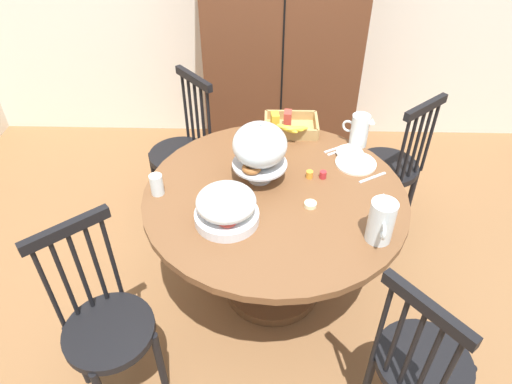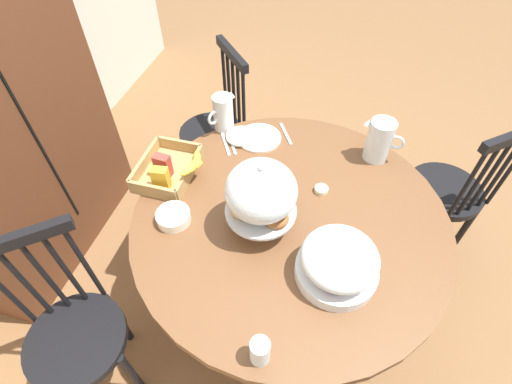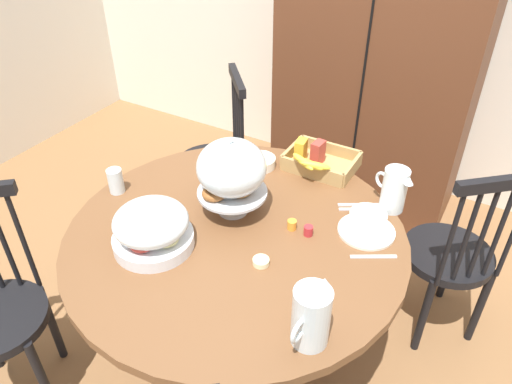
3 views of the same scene
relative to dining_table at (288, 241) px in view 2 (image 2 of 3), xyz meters
name	(u,v)px [view 2 (image 2 of 3)]	position (x,y,z in m)	size (l,w,h in m)	color
ground_plane	(283,297)	(0.00, -0.01, -0.55)	(10.00, 10.00, 0.00)	brown
dining_table	(288,241)	(0.00, 0.00, 0.00)	(1.32, 1.32, 0.74)	brown
windsor_chair_by_cabinet	(448,193)	(0.59, -0.76, -0.10)	(0.47, 0.47, 0.97)	black
windsor_chair_facing_door	(216,133)	(0.74, 0.61, -0.10)	(0.47, 0.47, 0.97)	black
windsor_chair_far_side	(75,335)	(-0.61, 0.74, -0.10)	(0.47, 0.47, 0.97)	black
pastry_stand_with_dome	(261,193)	(-0.08, 0.11, 0.39)	(0.28, 0.28, 0.34)	silver
fruit_platter_covered	(339,262)	(-0.23, -0.21, 0.27)	(0.30, 0.30, 0.18)	silver
orange_juice_pitcher	(379,142)	(0.45, -0.31, 0.28)	(0.12, 0.20, 0.21)	silver
milk_pitcher	(223,114)	(0.47, 0.45, 0.28)	(0.17, 0.10, 0.19)	silver
cereal_basket	(170,169)	(0.08, 0.57, 0.23)	(0.32, 0.30, 0.12)	tan
china_plate_large	(259,138)	(0.43, 0.25, 0.20)	(0.22, 0.22, 0.01)	white
china_plate_small	(241,136)	(0.41, 0.34, 0.21)	(0.15, 0.15, 0.01)	white
cereal_bowl	(173,217)	(-0.15, 0.46, 0.21)	(0.14, 0.14, 0.04)	white
drinking_glass	(260,351)	(-0.59, -0.02, 0.24)	(0.06, 0.06, 0.11)	silver
butter_dish	(321,190)	(0.16, -0.10, 0.20)	(0.06, 0.06, 0.02)	beige
jam_jar_strawberry	(275,166)	(0.24, 0.13, 0.21)	(0.04, 0.04, 0.04)	#B7282D
jam_jar_apricot	(271,177)	(0.17, 0.13, 0.21)	(0.04, 0.04, 0.04)	orange
table_knife	(232,143)	(0.36, 0.37, 0.19)	(0.17, 0.01, 0.01)	silver
dinner_fork	(226,144)	(0.35, 0.40, 0.19)	(0.17, 0.01, 0.01)	silver
soup_spoon	(286,134)	(0.50, 0.13, 0.19)	(0.17, 0.01, 0.01)	silver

